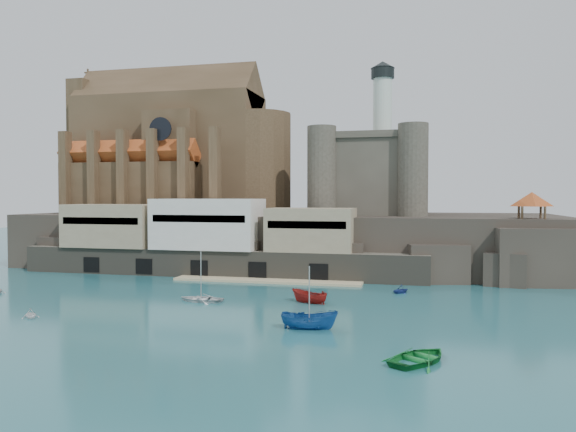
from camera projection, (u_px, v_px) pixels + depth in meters
The scene contains 13 objects.
ground at pixel (213, 302), 71.13m from camera, with size 300.00×300.00×0.00m, color #1B535C.
promontory at pixel (286, 240), 109.23m from camera, with size 100.00×36.00×10.00m.
quay at pixel (206, 239), 95.73m from camera, with size 70.00×12.00×13.05m.
church at pixel (177, 155), 116.70m from camera, with size 47.00×25.93×30.51m.
castle_keep at pixel (371, 171), 106.57m from camera, with size 21.20×21.20×29.30m.
rock_outcrop at pixel (531, 258), 86.14m from camera, with size 14.50×10.50×8.70m.
pavilion at pixel (532, 201), 85.99m from camera, with size 6.40×6.40×5.40m.
boat_1 at pixel (30, 318), 62.03m from camera, with size 2.28×1.39×2.64m, color white.
boat_2 at pixel (309, 329), 56.67m from camera, with size 2.20×2.26×5.84m, color #1B4E90.
boat_3 at pixel (420, 362), 45.50m from camera, with size 4.62×1.34×6.47m, color #177E31.
boat_5 at pixel (309, 303), 70.69m from camera, with size 1.95×2.00×5.18m, color maroon.
boat_6 at pixel (201, 301), 71.84m from camera, with size 4.15×1.20×5.81m, color silver.
boat_7 at pixel (400, 293), 77.90m from camera, with size 2.53×1.54×2.93m, color navy.
Camera 1 is at (26.00, -66.44, 13.41)m, focal length 35.00 mm.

